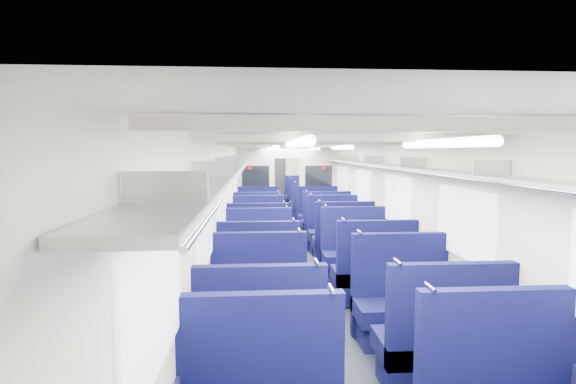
{
  "coord_description": "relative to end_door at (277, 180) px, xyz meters",
  "views": [
    {
      "loc": [
        -0.85,
        -9.83,
        2.2
      ],
      "look_at": [
        -0.03,
        1.79,
        1.13
      ],
      "focal_mm": 27.92,
      "sensor_mm": 36.0,
      "label": 1
    }
  ],
  "objects": [
    {
      "name": "seat_10",
      "position": [
        -0.83,
        -11.39,
        -0.61
      ],
      "size": [
        1.15,
        0.63,
        1.27
      ],
      "color": "#0E1147",
      "rests_on": "floor"
    },
    {
      "name": "seat_24",
      "position": [
        -0.83,
        -2.47,
        -0.61
      ],
      "size": [
        1.15,
        0.63,
        1.27
      ],
      "color": "#0E1147",
      "rests_on": "floor"
    },
    {
      "name": "seat_23",
      "position": [
        0.83,
        -3.57,
        -0.61
      ],
      "size": [
        1.15,
        0.63,
        1.27
      ],
      "color": "#0E1147",
      "rests_on": "floor"
    },
    {
      "name": "seat_17",
      "position": [
        0.83,
        -8.06,
        -0.61
      ],
      "size": [
        1.15,
        0.63,
        1.27
      ],
      "color": "#0E1147",
      "rests_on": "floor"
    },
    {
      "name": "dado_left",
      "position": [
        -1.39,
        -8.94,
        -0.65
      ],
      "size": [
        0.03,
        17.9,
        0.7
      ],
      "primitive_type": "cube",
      "color": "#11133B",
      "rests_on": "floor"
    },
    {
      "name": "seat_5",
      "position": [
        0.83,
        -14.94,
        -0.61
      ],
      "size": [
        1.15,
        0.63,
        1.27
      ],
      "color": "#0E1147",
      "rests_on": "floor"
    },
    {
      "name": "seat_19",
      "position": [
        0.83,
        -6.8,
        -0.61
      ],
      "size": [
        1.15,
        0.63,
        1.27
      ],
      "color": "#0E1147",
      "rests_on": "floor"
    },
    {
      "name": "bulkhead",
      "position": [
        -0.0,
        -6.37,
        0.23
      ],
      "size": [
        2.8,
        0.1,
        2.35
      ],
      "color": "beige",
      "rests_on": "floor"
    },
    {
      "name": "seat_12",
      "position": [
        -0.83,
        -10.36,
        -0.61
      ],
      "size": [
        1.15,
        0.63,
        1.27
      ],
      "color": "#0E1147",
      "rests_on": "floor"
    },
    {
      "name": "seat_15",
      "position": [
        0.83,
        -9.23,
        -0.61
      ],
      "size": [
        1.15,
        0.63,
        1.27
      ],
      "color": "#0E1147",
      "rests_on": "floor"
    },
    {
      "name": "seat_16",
      "position": [
        -0.83,
        -8.12,
        -0.61
      ],
      "size": [
        1.15,
        0.63,
        1.27
      ],
      "color": "#0E1147",
      "rests_on": "floor"
    },
    {
      "name": "ceiling",
      "position": [
        0.0,
        -8.94,
        1.35
      ],
      "size": [
        2.8,
        18.0,
        0.01
      ],
      "primitive_type": "cube",
      "color": "silver",
      "rests_on": "wall_left"
    },
    {
      "name": "seat_20",
      "position": [
        -0.83,
        -4.75,
        -0.61
      ],
      "size": [
        1.15,
        0.63,
        1.27
      ],
      "color": "#0E1147",
      "rests_on": "floor"
    },
    {
      "name": "seat_6",
      "position": [
        -0.83,
        -13.67,
        -0.61
      ],
      "size": [
        1.15,
        0.63,
        1.27
      ],
      "color": "#0E1147",
      "rests_on": "floor"
    },
    {
      "name": "seat_11",
      "position": [
        0.83,
        -11.34,
        -0.61
      ],
      "size": [
        1.15,
        0.63,
        1.27
      ],
      "color": "#0E1147",
      "rests_on": "floor"
    },
    {
      "name": "seat_8",
      "position": [
        -0.83,
        -12.53,
        -0.61
      ],
      "size": [
        1.15,
        0.63,
        1.27
      ],
      "color": "#0E1147",
      "rests_on": "floor"
    },
    {
      "name": "seat_21",
      "position": [
        0.83,
        -4.82,
        -0.61
      ],
      "size": [
        1.15,
        0.63,
        1.27
      ],
      "color": "#0E1147",
      "rests_on": "floor"
    },
    {
      "name": "wall_left",
      "position": [
        -1.4,
        -8.94,
        0.18
      ],
      "size": [
        0.02,
        18.0,
        2.35
      ],
      "primitive_type": "cube",
      "color": "beige",
      "rests_on": "floor"
    },
    {
      "name": "seat_27",
      "position": [
        0.83,
        -1.38,
        -0.61
      ],
      "size": [
        1.15,
        0.63,
        1.27
      ],
      "color": "#0E1147",
      "rests_on": "floor"
    },
    {
      "name": "windows",
      "position": [
        0.0,
        -9.4,
        0.42
      ],
      "size": [
        2.78,
        15.6,
        0.75
      ],
      "color": "white",
      "rests_on": "wall_left"
    },
    {
      "name": "seat_18",
      "position": [
        -0.83,
        -6.74,
        -0.61
      ],
      "size": [
        1.15,
        0.63,
        1.27
      ],
      "color": "#0E1147",
      "rests_on": "floor"
    },
    {
      "name": "seat_4",
      "position": [
        -0.83,
        -14.9,
        -0.61
      ],
      "size": [
        1.15,
        0.63,
        1.27
      ],
      "color": "#0E1147",
      "rests_on": "floor"
    },
    {
      "name": "seat_7",
      "position": [
        0.83,
        -13.84,
        -0.61
      ],
      "size": [
        1.15,
        0.63,
        1.27
      ],
      "color": "#0E1147",
      "rests_on": "floor"
    },
    {
      "name": "seat_13",
      "position": [
        0.83,
        -10.23,
        -0.61
      ],
      "size": [
        1.15,
        0.63,
        1.27
      ],
      "color": "#0E1147",
      "rests_on": "floor"
    },
    {
      "name": "seat_22",
      "position": [
        -0.83,
        -3.58,
        -0.61
      ],
      "size": [
        1.15,
        0.63,
        1.27
      ],
      "color": "#0E1147",
      "rests_on": "floor"
    },
    {
      "name": "seat_14",
      "position": [
        -0.83,
        -9.23,
        -0.61
      ],
      "size": [
        1.15,
        0.63,
        1.27
      ],
      "color": "#0E1147",
      "rests_on": "floor"
    },
    {
      "name": "floor",
      "position": [
        0.0,
        -8.94,
        -1.0
      ],
      "size": [
        2.8,
        18.0,
        0.01
      ],
      "primitive_type": "cube",
      "color": "black",
      "rests_on": "ground"
    },
    {
      "name": "seat_26",
      "position": [
        -0.83,
        -1.47,
        -0.61
      ],
      "size": [
        1.15,
        0.63,
        1.27
      ],
      "color": "#0E1147",
      "rests_on": "floor"
    },
    {
      "name": "luggage_rack_left",
      "position": [
        -1.21,
        -8.94,
        0.97
      ],
      "size": [
        0.36,
        17.4,
        0.18
      ],
      "color": "#B2B5BA",
      "rests_on": "wall_left"
    },
    {
      "name": "ceiling_fittings",
      "position": [
        0.0,
        -9.2,
        1.29
      ],
      "size": [
        2.7,
        16.06,
        0.11
      ],
      "color": "beige",
      "rests_on": "ceiling"
    },
    {
      "name": "seat_25",
      "position": [
        0.83,
        -2.52,
        -0.61
      ],
      "size": [
        1.15,
        0.63,
        1.27
      ],
      "color": "#0E1147",
      "rests_on": "floor"
    },
    {
      "name": "end_door",
      "position": [
        0.0,
        0.0,
        0.0
      ],
      "size": [
        0.75,
        0.06,
        2.0
      ],
      "primitive_type": "cube",
      "color": "black",
      "rests_on": "floor"
    },
    {
      "name": "luggage_rack_right",
      "position": [
        1.21,
        -8.94,
        0.97
      ],
      "size": [
        0.36,
        17.4,
        0.18
      ],
      "color": "#B2B5BA",
      "rests_on": "wall_right"
    },
    {
      "name": "wall_right",
      "position": [
        1.4,
        -8.94,
        0.18
      ],
      "size": [
        0.02,
        18.0,
        2.35
      ],
      "primitive_type": "cube",
      "color": "beige",
      "rests_on": "floor"
    },
    {
      "name": "dado_right",
      "position": [
        1.39,
        -8.94,
        -0.65
      ],
      "size": [
        0.03,
        17.9,
        0.7
      ],
      "primitive_type": "cube",
      "color": "#11133B",
      "rests_on": "floor"
    },
    {
      "name": "seat_9",
      "position": [
        0.83,
        -12.55,
        -0.61
      ],
      "size": [
        1.15,
        0.63,
        1.27
      ],
      "color": "#0E1147",
      "rests_on": "floor"
    },
    {
      "name": "wall_far",
      "position": [
        0.0,
        0.06,
        0.18
      ],
      "size": [
        2.8,
        0.02,
        2.35
      ],
      "primitive_type": "cube",
      "color": "beige",
      "rests_on": "floor"
    }
  ]
}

